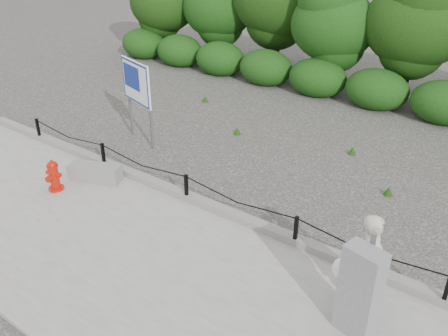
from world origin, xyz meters
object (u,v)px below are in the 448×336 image
at_px(utility_cabinet, 360,292).
at_px(fire_hydrant, 54,176).
at_px(concrete_block, 96,172).
at_px(pedestrian, 368,262).
at_px(advertising_sign, 136,86).

bearing_deg(utility_cabinet, fire_hydrant, -167.02).
bearing_deg(concrete_block, pedestrian, -0.99).
height_order(fire_hydrant, advertising_sign, advertising_sign).
distance_m(fire_hydrant, utility_cabinet, 6.66).
xyz_separation_m(utility_cabinet, advertising_sign, (-7.07, 2.86, 0.73)).
xyz_separation_m(pedestrian, advertising_sign, (-6.94, 2.25, 0.68)).
xyz_separation_m(concrete_block, advertising_sign, (-0.77, 2.14, 1.26)).
height_order(utility_cabinet, advertising_sign, advertising_sign).
xyz_separation_m(fire_hydrant, advertising_sign, (-0.42, 2.93, 1.10)).
bearing_deg(fire_hydrant, advertising_sign, 87.47).
bearing_deg(pedestrian, fire_hydrant, 84.73).
relative_size(concrete_block, utility_cabinet, 0.72).
distance_m(pedestrian, concrete_block, 6.20).
bearing_deg(advertising_sign, concrete_block, -53.34).
distance_m(concrete_block, utility_cabinet, 6.36).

